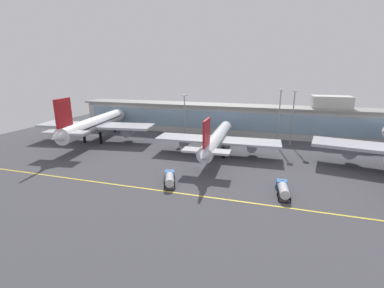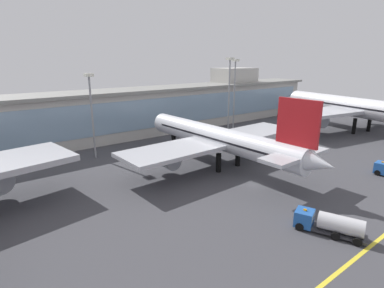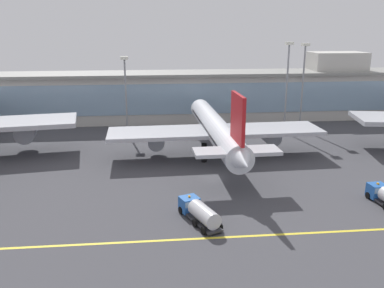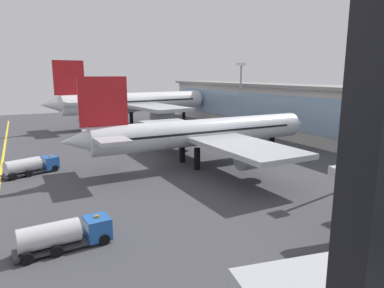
{
  "view_description": "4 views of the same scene",
  "coord_description": "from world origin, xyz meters",
  "px_view_note": "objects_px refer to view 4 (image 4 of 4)",
  "views": [
    {
      "loc": [
        20.92,
        -80.82,
        30.09
      ],
      "look_at": [
        -6.36,
        9.07,
        4.27
      ],
      "focal_mm": 25.24,
      "sensor_mm": 36.0,
      "label": 1
    },
    {
      "loc": [
        -41.65,
        -34.9,
        22.67
      ],
      "look_at": [
        -4.08,
        13.77,
        5.53
      ],
      "focal_mm": 28.74,
      "sensor_mm": 36.0,
      "label": 2
    },
    {
      "loc": [
        -11.21,
        -69.66,
        26.82
      ],
      "look_at": [
        -3.6,
        5.21,
        5.02
      ],
      "focal_mm": 38.33,
      "sensor_mm": 36.0,
      "label": 3
    },
    {
      "loc": [
        57.99,
        -18.14,
        16.7
      ],
      "look_at": [
        2.26,
        9.79,
        4.08
      ],
      "focal_mm": 32.31,
      "sensor_mm": 36.0,
      "label": 4
    }
  ],
  "objects_px": {
    "apron_light_mast_centre": "(379,85)",
    "apron_light_mast_east": "(241,88)",
    "airliner_near_right": "(203,133)",
    "airliner_near_left": "(136,103)",
    "fuel_tanker_truck": "(33,165)",
    "baggage_tug_near": "(67,233)"
  },
  "relations": [
    {
      "from": "apron_light_mast_centre",
      "to": "apron_light_mast_east",
      "type": "height_order",
      "value": "apron_light_mast_centre"
    },
    {
      "from": "apron_light_mast_centre",
      "to": "apron_light_mast_east",
      "type": "xyz_separation_m",
      "value": [
        -40.59,
        2.73,
        -1.92
      ]
    },
    {
      "from": "fuel_tanker_truck",
      "to": "apron_light_mast_east",
      "type": "xyz_separation_m",
      "value": [
        -12.51,
        50.72,
        11.66
      ]
    },
    {
      "from": "airliner_near_left",
      "to": "fuel_tanker_truck",
      "type": "relative_size",
      "value": 6.34
    },
    {
      "from": "baggage_tug_near",
      "to": "apron_light_mast_east",
      "type": "relative_size",
      "value": 0.47
    },
    {
      "from": "airliner_near_left",
      "to": "airliner_near_right",
      "type": "height_order",
      "value": "airliner_near_left"
    },
    {
      "from": "fuel_tanker_truck",
      "to": "apron_light_mast_centre",
      "type": "distance_m",
      "value": 57.23
    },
    {
      "from": "fuel_tanker_truck",
      "to": "airliner_near_left",
      "type": "bearing_deg",
      "value": 33.57
    },
    {
      "from": "apron_light_mast_east",
      "to": "airliner_near_left",
      "type": "bearing_deg",
      "value": -153.27
    },
    {
      "from": "airliner_near_right",
      "to": "baggage_tug_near",
      "type": "relative_size",
      "value": 5.53
    },
    {
      "from": "fuel_tanker_truck",
      "to": "baggage_tug_near",
      "type": "distance_m",
      "value": 29.65
    },
    {
      "from": "airliner_near_right",
      "to": "apron_light_mast_centre",
      "type": "bearing_deg",
      "value": -49.93
    },
    {
      "from": "apron_light_mast_centre",
      "to": "airliner_near_right",
      "type": "bearing_deg",
      "value": -138.22
    },
    {
      "from": "apron_light_mast_east",
      "to": "airliner_near_right",
      "type": "bearing_deg",
      "value": -47.79
    },
    {
      "from": "apron_light_mast_centre",
      "to": "baggage_tug_near",
      "type": "bearing_deg",
      "value": -88.12
    },
    {
      "from": "fuel_tanker_truck",
      "to": "baggage_tug_near",
      "type": "xyz_separation_m",
      "value": [
        29.59,
        1.88,
        0.0
      ]
    },
    {
      "from": "airliner_near_right",
      "to": "fuel_tanker_truck",
      "type": "distance_m",
      "value": 30.34
    },
    {
      "from": "fuel_tanker_truck",
      "to": "apron_light_mast_centre",
      "type": "relative_size",
      "value": 0.41
    },
    {
      "from": "airliner_near_left",
      "to": "apron_light_mast_centre",
      "type": "bearing_deg",
      "value": -87.12
    },
    {
      "from": "airliner_near_left",
      "to": "apron_light_mast_centre",
      "type": "xyz_separation_m",
      "value": [
        75.3,
        14.75,
        7.55
      ]
    },
    {
      "from": "airliner_near_left",
      "to": "baggage_tug_near",
      "type": "bearing_deg",
      "value": -120.41
    },
    {
      "from": "baggage_tug_near",
      "to": "apron_light_mast_centre",
      "type": "distance_m",
      "value": 48.09
    }
  ]
}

